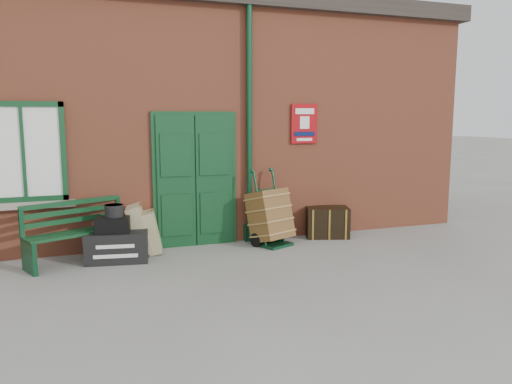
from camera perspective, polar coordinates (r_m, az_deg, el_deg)
name	(u,v)px	position (r m, az deg, el deg)	size (l,w,h in m)	color
ground	(239,267)	(7.36, -2.00, -8.57)	(80.00, 80.00, 0.00)	gray
station_building	(187,117)	(10.42, -7.91, 8.45)	(10.30, 4.30, 4.36)	#AD5437
bench	(78,230)	(7.96, -19.71, -4.16)	(1.61, 1.06, 0.96)	#0F391C
houdini_trunk	(117,246)	(7.87, -15.59, -6.02)	(0.91, 0.50, 0.46)	black
strongbox	(113,225)	(7.80, -16.06, -3.60)	(0.50, 0.36, 0.23)	black
hatbox	(114,211)	(7.79, -15.92, -2.07)	(0.27, 0.27, 0.18)	black
suitcase_back	(140,229)	(8.20, -13.13, -4.11)	(0.22, 0.55, 0.77)	tan
suitcase_front	(152,232)	(8.21, -11.85, -4.46)	(0.20, 0.50, 0.66)	tan
porter_trolley	(270,216)	(8.51, 1.61, -2.81)	(0.82, 0.85, 1.27)	#0D351D
dark_trunk	(327,222)	(9.19, 8.14, -3.42)	(0.76, 0.49, 0.55)	black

